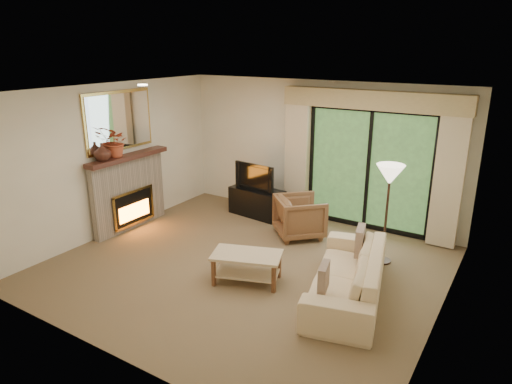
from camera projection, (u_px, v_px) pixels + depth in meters
The scene contains 22 objects.
floor at pixel (246, 266), 6.91m from camera, with size 5.50×5.50×0.00m, color brown.
ceiling at pixel (244, 91), 6.11m from camera, with size 5.50×5.50×0.00m, color white.
wall_back at pixel (318, 151), 8.52m from camera, with size 5.00×5.00×0.00m, color beige.
wall_front at pixel (106, 247), 4.49m from camera, with size 5.00×5.00×0.00m, color beige.
wall_left at pixel (112, 160), 7.89m from camera, with size 5.00×5.00×0.00m, color beige.
wall_right at pixel (449, 222), 5.12m from camera, with size 5.00×5.00×0.00m, color beige.
fireplace at pixel (129, 192), 8.18m from camera, with size 0.24×1.70×1.37m, color gray, non-canonical shape.
mirror at pixel (119, 121), 7.84m from camera, with size 0.07×1.45×1.02m, color tan, non-canonical shape.
sliding_door at pixel (368, 169), 8.04m from camera, with size 2.26×0.10×2.16m, color black, non-canonical shape.
curtain_left at pixel (297, 156), 8.60m from camera, with size 0.45×0.18×2.35m, color beige.
curtain_right at pixel (449, 177), 7.24m from camera, with size 0.45×0.18×2.35m, color beige.
cornice at pixel (372, 100), 7.59m from camera, with size 3.20×0.24×0.32m, color tan.
media_console at pixel (257, 202), 8.91m from camera, with size 1.07×0.48×0.54m, color black.
tv at pixel (257, 176), 8.74m from camera, with size 0.90×0.12×0.52m, color black.
armchair at pixel (300, 217), 7.90m from camera, with size 0.77×0.79×0.72m, color brown.
sofa at pixel (348, 274), 6.01m from camera, with size 2.19×0.85×0.64m, color beige.
pillow_near at pixel (324, 278), 5.47m from camera, with size 0.09×0.34×0.34m, color brown.
pillow_far at pixel (360, 241), 6.49m from camera, with size 0.10×0.40×0.40m, color brown.
coffee_table at pixel (247, 268), 6.40m from camera, with size 0.96×0.53×0.43m, color tan, non-canonical shape.
floor_lamp at pixel (386, 215), 6.82m from camera, with size 0.41×0.41×1.55m, color #FFECC7, non-canonical shape.
vase at pixel (102, 152), 7.51m from camera, with size 0.28×0.28×0.29m, color #412017.
branches at pixel (116, 142), 7.72m from camera, with size 0.47×0.40×0.52m, color #B84B2C.
Camera 1 is at (3.43, -5.20, 3.20)m, focal length 32.00 mm.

